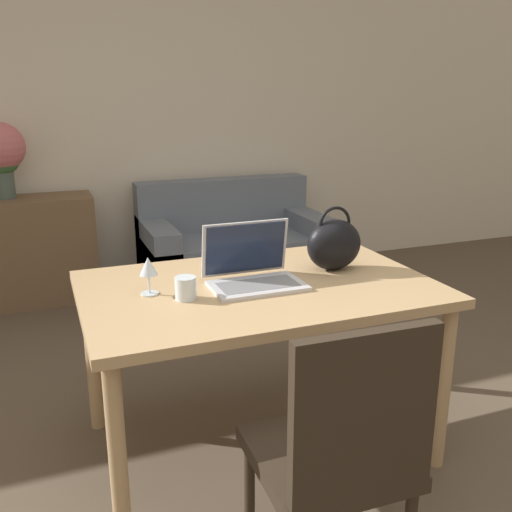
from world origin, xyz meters
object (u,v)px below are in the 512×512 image
at_px(drinking_glass, 186,288).
at_px(flower_vase, 0,152).
at_px(chair, 340,449).
at_px(wine_glass, 148,268).
at_px(laptop, 252,268).
at_px(couch, 233,250).
at_px(handbag, 334,244).

distance_m(drinking_glass, flower_vase, 2.47).
bearing_deg(chair, wine_glass, 115.25).
bearing_deg(chair, flower_vase, 108.56).
height_order(chair, laptop, laptop).
bearing_deg(wine_glass, couch, 63.10).
distance_m(drinking_glass, wine_glass, 0.17).
xyz_separation_m(chair, wine_glass, (-0.37, 0.85, 0.34)).
xyz_separation_m(laptop, handbag, (0.40, 0.04, 0.05)).
bearing_deg(chair, drinking_glass, 110.40).
xyz_separation_m(handbag, flower_vase, (-1.39, 2.22, 0.23)).
relative_size(handbag, flower_vase, 0.54).
bearing_deg(drinking_glass, chair, -71.12).
bearing_deg(handbag, laptop, -173.96).
height_order(couch, handbag, handbag).
distance_m(chair, wine_glass, 0.98).
bearing_deg(couch, flower_vase, 172.88).
relative_size(couch, handbag, 5.00).
height_order(laptop, drinking_glass, laptop).
bearing_deg(wine_glass, drinking_glass, -41.12).
bearing_deg(flower_vase, wine_glass, -75.63).
relative_size(laptop, drinking_glass, 4.23).
xyz_separation_m(drinking_glass, wine_glass, (-0.12, 0.10, 0.06)).
height_order(couch, drinking_glass, drinking_glass).
distance_m(couch, wine_glass, 2.36).
relative_size(wine_glass, handbag, 0.53).
xyz_separation_m(drinking_glass, flower_vase, (-0.69, 2.35, 0.30)).
distance_m(handbag, flower_vase, 2.63).
bearing_deg(wine_glass, flower_vase, 104.37).
xyz_separation_m(couch, laptop, (-0.62, -2.06, 0.53)).
distance_m(couch, laptop, 2.22).
bearing_deg(flower_vase, drinking_glass, -73.56).
height_order(laptop, flower_vase, flower_vase).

